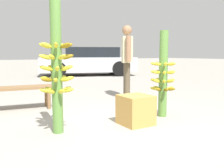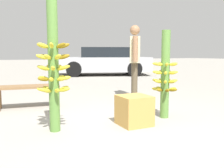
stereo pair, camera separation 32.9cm
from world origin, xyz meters
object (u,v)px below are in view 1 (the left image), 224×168
Objects in this scene: parked_car at (89,62)px; produce_crate at (136,110)px; vendor_person at (127,56)px; banana_stalk_left at (57,66)px; market_bench at (20,90)px; banana_stalk_center at (163,75)px.

parked_car reaches higher than produce_crate.
vendor_person is at bearing 59.05° from produce_crate.
parked_car is (3.99, 7.42, -0.21)m from banana_stalk_left.
vendor_person is 1.35× the size of market_bench.
banana_stalk_center reaches higher than parked_car.
market_bench is at bearing 123.72° from produce_crate.
market_bench is at bearing 95.07° from banana_stalk_left.
banana_stalk_left is 1.27× the size of banana_stalk_center.
banana_stalk_left is at bearing -78.08° from market_bench.
parked_car is at bearing 72.75° from banana_stalk_center.
market_bench is at bearing 118.92° from vendor_person.
banana_stalk_center is (1.67, -0.05, -0.17)m from banana_stalk_left.
market_bench and produce_crate have the same top height.
banana_stalk_left is at bearing 171.55° from parked_car.
produce_crate is at bearing 177.80° from vendor_person.
vendor_person is (0.44, 1.64, 0.28)m from banana_stalk_center.
banana_stalk_left is 1.43× the size of market_bench.
vendor_person reaches higher than market_bench.
market_bench is at bearing 164.56° from parked_car.
banana_stalk_center is 0.29× the size of parked_car.
produce_crate is at bearing -49.42° from market_bench.
banana_stalk_center is at bearing 13.12° from produce_crate.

